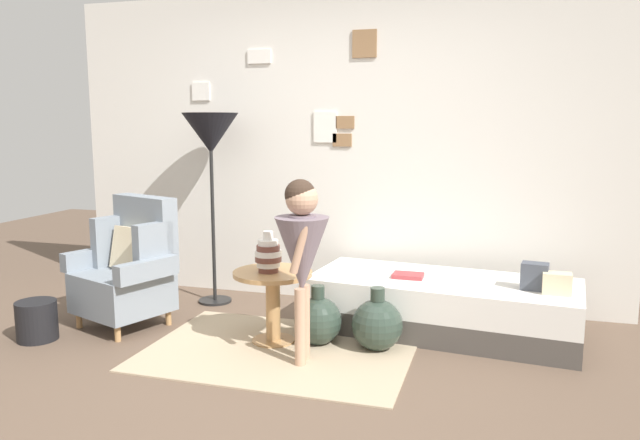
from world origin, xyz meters
TOP-DOWN VIEW (x-y plane):
  - ground_plane at (0.00, 0.00)m, footprint 12.00×12.00m
  - gallery_wall at (-0.00, 1.95)m, footprint 4.80×0.12m
  - rug at (-0.03, 0.60)m, footprint 1.76×1.27m
  - armchair at (-1.31, 0.80)m, footprint 0.88×0.77m
  - daybed at (0.98, 1.31)m, footprint 1.97×0.99m
  - pillow_head at (1.74, 1.12)m, footprint 0.19×0.13m
  - pillow_mid at (1.60, 1.19)m, footprint 0.19×0.14m
  - side_table at (-0.13, 0.75)m, footprint 0.55×0.55m
  - vase_striped at (-0.15, 0.72)m, footprint 0.18×0.18m
  - floor_lamp at (-0.96, 1.52)m, footprint 0.46×0.46m
  - person_child at (0.18, 0.44)m, footprint 0.34×0.34m
  - book_on_daybed at (0.73, 1.27)m, footprint 0.22×0.16m
  - demijohn_near at (0.18, 0.80)m, footprint 0.33×0.33m
  - demijohn_far at (0.59, 0.81)m, footprint 0.35×0.35m
  - magazine_basket at (-1.75, 0.31)m, footprint 0.28×0.28m

SIDE VIEW (x-z plane):
  - ground_plane at x=0.00m, z-range 0.00..0.00m
  - rug at x=-0.03m, z-range 0.00..0.01m
  - magazine_basket at x=-1.75m, z-range 0.00..0.28m
  - demijohn_near at x=0.18m, z-range -0.04..0.38m
  - demijohn_far at x=0.59m, z-range -0.04..0.39m
  - daybed at x=0.98m, z-range 0.00..0.40m
  - side_table at x=-0.13m, z-range 0.11..0.62m
  - book_on_daybed at x=0.73m, z-range 0.40..0.43m
  - armchair at x=-1.31m, z-range -0.05..0.92m
  - pillow_head at x=1.74m, z-range 0.40..0.54m
  - pillow_mid at x=1.60m, z-range 0.40..0.59m
  - vase_striped at x=-0.15m, z-range 0.49..0.77m
  - person_child at x=0.18m, z-range 0.17..1.35m
  - gallery_wall at x=0.00m, z-range 0.00..2.60m
  - floor_lamp at x=-0.96m, z-range 0.59..2.20m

